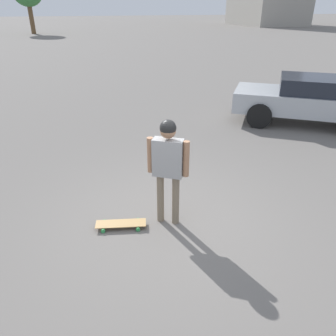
% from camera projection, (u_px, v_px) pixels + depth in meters
% --- Properties ---
extents(ground_plane, '(220.00, 220.00, 0.00)m').
position_uv_depth(ground_plane, '(168.00, 221.00, 5.54)').
color(ground_plane, slate).
extents(person, '(0.59, 0.41, 1.79)m').
position_uv_depth(person, '(168.00, 160.00, 5.03)').
color(person, '#7A6B56').
rests_on(person, ground_plane).
extents(skateboard, '(0.85, 0.40, 0.08)m').
position_uv_depth(skateboard, '(121.00, 224.00, 5.37)').
color(skateboard, tan).
rests_on(skateboard, ground_plane).
extents(car_parked_near, '(4.53, 3.74, 1.40)m').
position_uv_depth(car_parked_near, '(309.00, 99.00, 9.77)').
color(car_parked_near, '#ADB2B7').
rests_on(car_parked_near, ground_plane).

